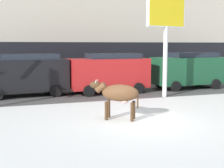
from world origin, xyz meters
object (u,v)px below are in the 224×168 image
Objects in this scene: billboard at (166,16)px; car_darkgreen_van at (188,69)px; car_black_van at (25,74)px; pedestrian_by_cars at (21,75)px; pedestrian_near_billboard at (40,74)px; car_red_van at (109,72)px; cow_brown at (118,94)px.

car_darkgreen_van is at bearing 39.57° from billboard.
car_black_van is 2.71× the size of pedestrian_by_cars.
car_red_van is at bearing -43.86° from pedestrian_near_billboard.
car_red_van reaches higher than pedestrian_by_cars.
car_black_van is at bearing -87.35° from pedestrian_by_cars.
pedestrian_near_billboard is 1.23m from pedestrian_by_cars.
car_darkgreen_van is at bearing -20.11° from pedestrian_near_billboard.
car_black_van is at bearing 175.73° from car_red_van.
billboard reaches higher than cow_brown.
cow_brown is at bearing -71.84° from pedestrian_by_cars.
car_darkgreen_van is at bearing -17.86° from pedestrian_by_cars.
pedestrian_by_cars is (-0.14, 3.13, -0.36)m from car_black_van.
car_red_van is (4.72, -0.35, 0.00)m from car_black_van.
car_black_van is at bearing -109.19° from pedestrian_near_billboard.
car_darkgreen_van reaches higher than pedestrian_by_cars.
car_red_van is at bearing -4.27° from car_black_van.
car_black_van and car_red_van have the same top height.
pedestrian_near_billboard is (-1.98, 9.79, -0.11)m from cow_brown.
cow_brown is at bearing -137.57° from car_darkgreen_van.
car_black_van is 3.16m from pedestrian_by_cars.
pedestrian_near_billboard is (1.09, 3.13, -0.36)m from car_black_van.
car_red_van is at bearing 136.88° from billboard.
car_red_van and car_darkgreen_van have the same top height.
car_black_van is at bearing 114.73° from cow_brown.
billboard is 4.94m from car_darkgreen_van.
car_red_van is 5.04m from pedestrian_near_billboard.
cow_brown is 9.60m from car_darkgreen_van.
pedestrian_near_billboard is (-3.63, 3.48, -0.36)m from car_red_van.
pedestrian_near_billboard is (-9.06, 3.32, -0.36)m from car_darkgreen_van.
car_darkgreen_van is (10.15, -0.19, 0.00)m from car_black_van.
cow_brown is at bearing -78.58° from pedestrian_near_billboard.
pedestrian_by_cars is (-1.23, 0.00, 0.00)m from pedestrian_near_billboard.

